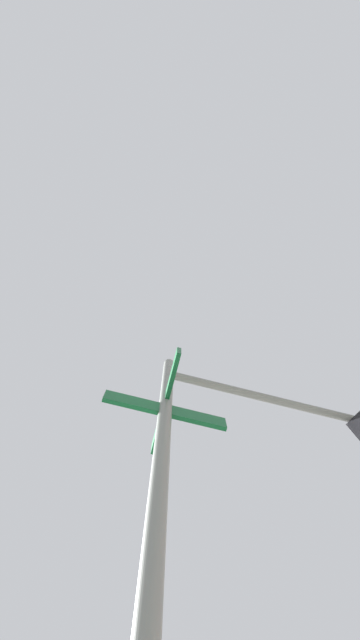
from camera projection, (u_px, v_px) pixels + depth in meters
traffic_signal_near at (284, 463)px, 3.56m from camera, size 1.63×2.71×6.36m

